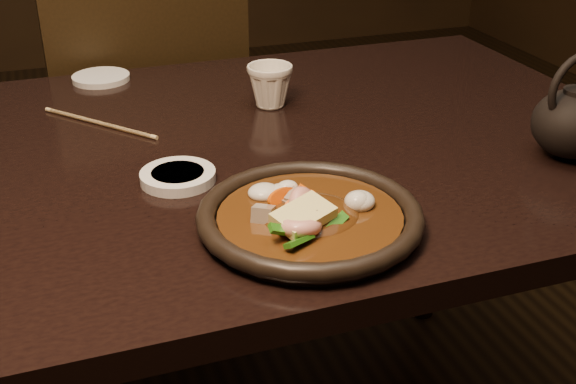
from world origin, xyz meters
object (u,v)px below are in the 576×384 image
object	(u,v)px
chair	(147,132)
tea_cup	(270,84)
table	(171,197)
teapot	(574,120)
plate	(310,217)

from	to	relation	value
chair	tea_cup	world-z (taller)	chair
table	teapot	bearing A→B (deg)	-20.43
chair	teapot	xyz separation A→B (m)	(0.53, -0.85, 0.28)
table	chair	world-z (taller)	chair
plate	teapot	bearing A→B (deg)	8.78
plate	teapot	world-z (taller)	teapot
plate	tea_cup	bearing A→B (deg)	78.56
chair	teapot	size ratio (longest dim) A/B	5.90
chair	plate	bearing A→B (deg)	91.42
table	tea_cup	world-z (taller)	tea_cup
table	teapot	world-z (taller)	teapot
chair	teapot	bearing A→B (deg)	118.54
plate	tea_cup	xyz separation A→B (m)	(0.09, 0.43, 0.03)
plate	tea_cup	size ratio (longest dim) A/B	3.52
table	plate	distance (m)	0.33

